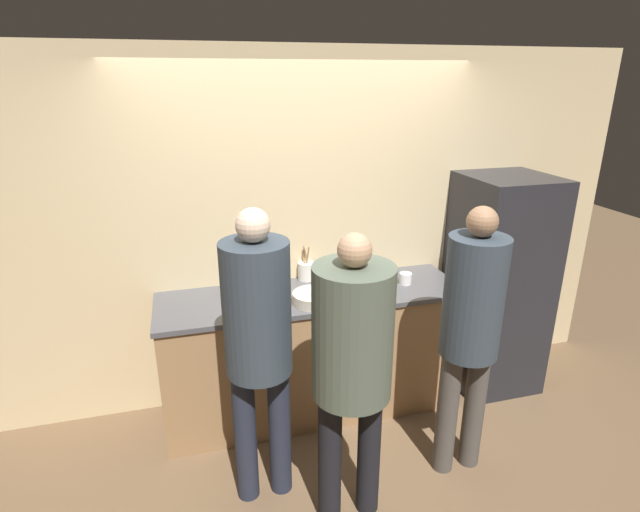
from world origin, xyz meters
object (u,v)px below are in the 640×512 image
person_left (258,334)px  person_right (471,323)px  utensil_crock (306,271)px  bottle_amber (232,283)px  fruit_bowl (314,298)px  cup_white (405,278)px  refrigerator (497,284)px  bottle_clear (274,289)px  person_center (352,353)px

person_left → person_right: 1.24m
utensil_crock → bottle_amber: size_ratio=1.37×
person_right → utensil_crock: size_ratio=6.61×
fruit_bowl → cup_white: bearing=10.9°
person_left → cup_white: bearing=30.6°
bottle_amber → cup_white: size_ratio=2.12×
refrigerator → bottle_clear: 1.78m
refrigerator → bottle_clear: size_ratio=10.21×
person_right → refrigerator: bearing=47.5°
fruit_bowl → cup_white: 0.75m
person_center → cup_white: (0.75, 0.99, -0.06)m
refrigerator → person_center: size_ratio=1.01×
person_right → fruit_bowl: 1.03m
person_center → fruit_bowl: (0.02, 0.85, -0.06)m
person_right → fruit_bowl: size_ratio=5.91×
person_center → fruit_bowl: 0.85m
person_left → utensil_crock: bearing=62.4°
person_right → bottle_clear: 1.31m
utensil_crock → person_right: bearing=-56.6°
person_center → cup_white: bearing=52.6°
person_center → utensil_crock: size_ratio=6.47×
utensil_crock → bottle_clear: utensil_crock is taller
utensil_crock → bottle_clear: bearing=-138.6°
person_center → utensil_crock: person_center is taller
person_right → utensil_crock: 1.31m
person_right → cup_white: person_right is taller
refrigerator → utensil_crock: size_ratio=6.51×
bottle_amber → cup_white: bearing=-7.6°
cup_white → fruit_bowl: bearing=-169.1°
fruit_bowl → cup_white: size_ratio=3.25×
refrigerator → person_left: bearing=-160.2°
refrigerator → fruit_bowl: (-1.53, -0.15, 0.13)m
refrigerator → bottle_clear: refrigerator is taller
utensil_crock → cup_white: bearing=-22.0°
person_left → bottle_amber: 0.87m
refrigerator → person_left: person_left is taller
person_right → fruit_bowl: person_right is taller
person_right → bottle_amber: size_ratio=9.04×
bottle_clear → utensil_crock: bearing=41.4°
person_left → fruit_bowl: person_left is taller
fruit_bowl → bottle_amber: (-0.51, 0.31, 0.04)m
person_center → bottle_amber: (-0.49, 1.15, -0.03)m
bottle_amber → bottle_clear: size_ratio=1.14×
fruit_bowl → cup_white: (0.73, 0.14, 0.00)m
fruit_bowl → bottle_clear: bottle_clear is taller
utensil_crock → cup_white: 0.74m
bottle_clear → cup_white: bearing=-0.9°
person_right → bottle_amber: (-1.29, 0.98, -0.01)m
person_right → cup_white: 0.82m
person_center → bottle_amber: 1.25m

